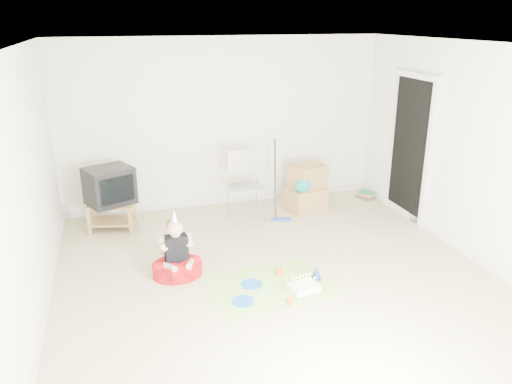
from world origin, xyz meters
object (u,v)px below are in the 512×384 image
object	(u,v)px
tv_stand	(112,213)
cardboard_boxes	(306,189)
folding_chair	(246,187)
crt_tv	(109,186)
seated_woman	(177,261)
birthday_cake	(303,288)

from	to	relation	value
tv_stand	cardboard_boxes	size ratio (longest dim) A/B	0.98
folding_chair	crt_tv	bearing A→B (deg)	173.84
seated_woman	folding_chair	bearing A→B (deg)	48.87
tv_stand	folding_chair	xyz separation A→B (m)	(1.91, -0.21, 0.28)
crt_tv	tv_stand	bearing A→B (deg)	-68.62
cardboard_boxes	seated_woman	bearing A→B (deg)	-145.61
seated_woman	birthday_cake	xyz separation A→B (m)	(1.28, -0.76, -0.14)
seated_woman	birthday_cake	bearing A→B (deg)	-30.93
crt_tv	cardboard_boxes	world-z (taller)	crt_tv
birthday_cake	seated_woman	bearing A→B (deg)	149.07
crt_tv	cardboard_boxes	distance (m)	2.91
tv_stand	folding_chair	world-z (taller)	folding_chair
tv_stand	cardboard_boxes	bearing A→B (deg)	-1.86
folding_chair	birthday_cake	distance (m)	2.21
crt_tv	folding_chair	bearing A→B (deg)	-29.78
cardboard_boxes	seated_woman	world-z (taller)	seated_woman
cardboard_boxes	folding_chair	bearing A→B (deg)	-173.51
crt_tv	seated_woman	size ratio (longest dim) A/B	0.73
seated_woman	birthday_cake	size ratio (longest dim) A/B	2.35
tv_stand	birthday_cake	distance (m)	3.08
tv_stand	crt_tv	world-z (taller)	crt_tv
folding_chair	seated_woman	bearing A→B (deg)	-131.13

